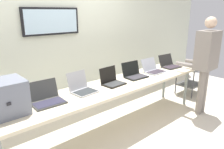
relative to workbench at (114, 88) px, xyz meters
name	(u,v)px	position (x,y,z in m)	size (l,w,h in m)	color
ground	(114,129)	(0.00, 0.00, -0.71)	(8.00, 8.00, 0.04)	beige
back_wall	(72,42)	(-0.01, 1.13, 0.57)	(8.00, 0.11, 2.50)	silver
workbench	(114,88)	(0.00, 0.00, 0.00)	(3.54, 0.70, 0.73)	beige
equipment_box	(3,98)	(-1.50, 0.07, 0.23)	(0.44, 0.40, 0.37)	slate
laptop_station_0	(47,98)	(-1.03, 0.06, 0.10)	(0.38, 0.33, 0.25)	#393A38
laptop_station_1	(82,88)	(-0.52, 0.08, 0.10)	(0.33, 0.35, 0.26)	#B0AFB2
laptop_station_2	(112,80)	(0.00, 0.05, 0.10)	(0.34, 0.29, 0.25)	black
laptop_station_3	(134,74)	(0.52, 0.07, 0.10)	(0.38, 0.32, 0.24)	black
laptop_station_4	(153,69)	(1.00, 0.05, 0.10)	(0.36, 0.33, 0.23)	#ABAEB6
laptop_station_5	(169,64)	(1.52, 0.06, 0.10)	(0.39, 0.35, 0.23)	#282725
person	(206,57)	(1.56, -0.62, 0.34)	(0.45, 0.59, 1.70)	gray
paper_sheet	(169,72)	(1.18, -0.17, 0.04)	(0.25, 0.32, 0.00)	white
storage_cart	(191,76)	(2.31, 0.00, -0.29)	(0.56, 0.44, 0.61)	#4D4E4D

